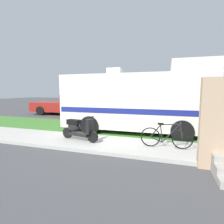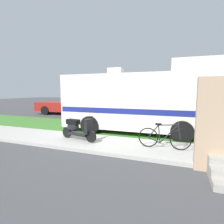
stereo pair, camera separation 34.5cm
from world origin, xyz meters
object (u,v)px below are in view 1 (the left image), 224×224
pickup_truck_near (69,104)px  motorhome_rv (137,101)px  scooter (78,129)px  bicycle (166,137)px

pickup_truck_near → motorhome_rv: bearing=-34.9°
scooter → pickup_truck_near: (-4.93, 7.29, 0.38)m
motorhome_rv → scooter: bearing=-126.4°
motorhome_rv → scooter: 3.32m
motorhome_rv → pickup_truck_near: 8.32m
motorhome_rv → bicycle: motorhome_rv is taller
scooter → pickup_truck_near: bearing=124.1°
scooter → pickup_truck_near: size_ratio=0.31×
pickup_truck_near → scooter: bearing=-55.9°
scooter → bicycle: (3.32, 0.07, -0.08)m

